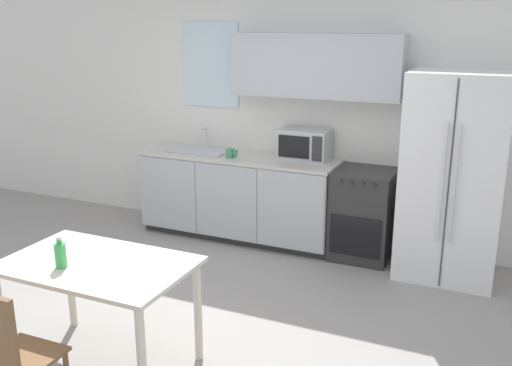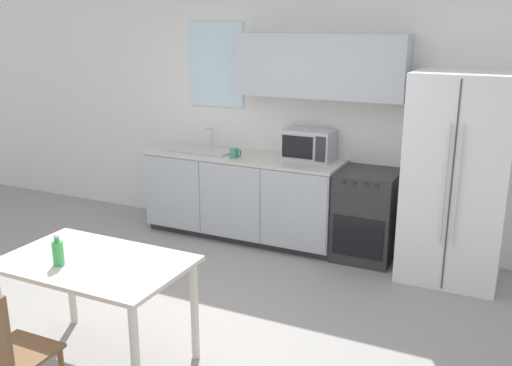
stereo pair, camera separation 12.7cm
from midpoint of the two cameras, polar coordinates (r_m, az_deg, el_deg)
ground_plane at (r=4.67m, az=-5.61°, el=-13.73°), size 12.00×12.00×0.00m
wall_back at (r=6.06m, az=5.05°, el=7.61°), size 12.00×0.38×2.70m
kitchen_counter at (r=6.20m, az=-0.72°, el=-1.31°), size 2.17×0.64×0.92m
oven_range at (r=5.78m, az=11.61°, el=-3.18°), size 0.57×0.61×0.89m
refrigerator at (r=5.44m, az=20.07°, el=0.44°), size 0.87×0.79×1.89m
kitchen_sink at (r=6.31m, az=-4.59°, el=3.36°), size 0.66×0.41×0.24m
microwave at (r=5.89m, az=5.89°, el=3.84°), size 0.51×0.32×0.31m
coffee_mug at (r=5.96m, az=-1.55°, el=3.02°), size 0.12×0.09×0.10m
dining_table at (r=4.00m, az=-14.90°, el=-8.92°), size 1.25×0.78×0.77m
dining_chair_near at (r=3.60m, az=-23.27°, el=-14.93°), size 0.41×0.41×0.93m
drink_bottle at (r=3.92m, az=-18.32°, el=-6.60°), size 0.07×0.07×0.21m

